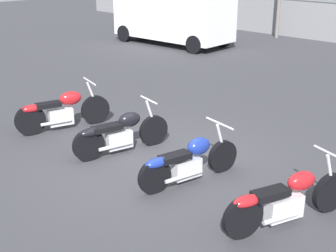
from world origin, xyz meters
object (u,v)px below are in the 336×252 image
object	(u,v)px
motorcycle_slot_3	(286,200)
motorcycle_slot_2	(188,161)
motorcycle_slot_1	(120,133)
motorcycle_slot_0	(62,111)
parked_van	(173,15)

from	to	relation	value
motorcycle_slot_3	motorcycle_slot_2	bearing A→B (deg)	-161.01
motorcycle_slot_1	motorcycle_slot_2	size ratio (longest dim) A/B	1.01
motorcycle_slot_2	motorcycle_slot_0	bearing A→B (deg)	-167.58
parked_van	motorcycle_slot_1	bearing A→B (deg)	36.37
parked_van	motorcycle_slot_0	bearing A→B (deg)	28.08
motorcycle_slot_3	parked_van	world-z (taller)	parked_van
motorcycle_slot_0	motorcycle_slot_2	world-z (taller)	motorcycle_slot_0
motorcycle_slot_0	motorcycle_slot_3	xyz separation A→B (m)	(5.55, 0.04, -0.03)
motorcycle_slot_1	motorcycle_slot_2	distance (m)	1.77
motorcycle_slot_0	parked_van	xyz separation A→B (m)	(-5.33, 9.04, 0.78)
motorcycle_slot_1	motorcycle_slot_3	xyz separation A→B (m)	(3.65, -0.02, -0.01)
motorcycle_slot_2	motorcycle_slot_3	size ratio (longest dim) A/B	0.94
parked_van	motorcycle_slot_3	bearing A→B (deg)	47.95
motorcycle_slot_1	motorcycle_slot_3	world-z (taller)	motorcycle_slot_1
motorcycle_slot_2	motorcycle_slot_3	distance (m)	1.88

